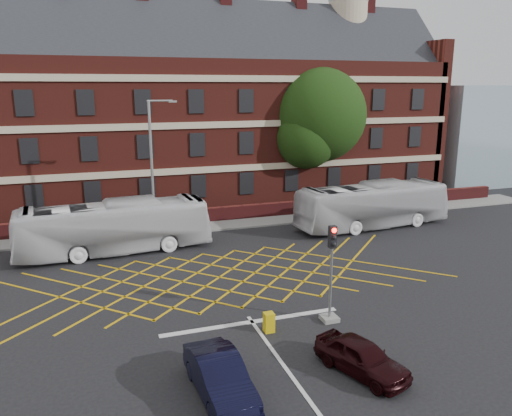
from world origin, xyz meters
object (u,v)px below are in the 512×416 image
object	(u,v)px
car_maroon	(362,357)
utility_cabinet	(269,322)
bus_left	(114,227)
car_navy	(220,377)
street_lamp	(154,194)
deciduous_tree	(318,122)
traffic_light_near	(331,283)
bus_right	(373,205)

from	to	relation	value
car_maroon	utility_cabinet	distance (m)	4.43
bus_left	car_maroon	distance (m)	18.12
car_navy	street_lamp	xyz separation A→B (m)	(0.40, 17.99, 2.46)
car_navy	utility_cabinet	bearing A→B (deg)	46.17
street_lamp	deciduous_tree	bearing A→B (deg)	24.45
bus_left	street_lamp	bearing A→B (deg)	-60.20
street_lamp	utility_cabinet	world-z (taller)	street_lamp
bus_left	street_lamp	world-z (taller)	street_lamp
car_navy	bus_left	bearing A→B (deg)	94.49
traffic_light_near	utility_cabinet	world-z (taller)	traffic_light_near
bus_right	utility_cabinet	world-z (taller)	bus_right
bus_right	street_lamp	world-z (taller)	street_lamp
car_maroon	utility_cabinet	xyz separation A→B (m)	(-2.03, 3.94, -0.21)
bus_right	deciduous_tree	distance (m)	10.22
deciduous_tree	street_lamp	xyz separation A→B (m)	(-14.93, -6.79, -3.84)
car_maroon	street_lamp	distance (m)	19.08
car_navy	traffic_light_near	world-z (taller)	traffic_light_near
car_maroon	deciduous_tree	xyz separation A→B (m)	(10.25, 25.11, 6.36)
street_lamp	bus_right	bearing A→B (deg)	-7.15
car_navy	traffic_light_near	bearing A→B (deg)	28.51
deciduous_tree	street_lamp	size ratio (longest dim) A/B	1.27
bus_left	bus_right	xyz separation A→B (m)	(17.90, -0.10, 0.01)
deciduous_tree	utility_cabinet	size ratio (longest dim) A/B	13.88
street_lamp	bus_left	bearing A→B (deg)	-146.29
car_navy	deciduous_tree	bearing A→B (deg)	54.64
bus_right	car_maroon	size ratio (longest dim) A/B	3.19
traffic_light_near	bus_right	bearing A→B (deg)	51.91
traffic_light_near	street_lamp	distance (m)	15.37
deciduous_tree	utility_cabinet	world-z (taller)	deciduous_tree
bus_left	traffic_light_near	size ratio (longest dim) A/B	2.70
bus_right	traffic_light_near	xyz separation A→B (m)	(-9.71, -12.39, 0.15)
bus_right	utility_cabinet	size ratio (longest dim) A/B	13.99
deciduous_tree	utility_cabinet	distance (m)	25.34
bus_left	utility_cabinet	size ratio (longest dim) A/B	13.89
bus_right	traffic_light_near	size ratio (longest dim) A/B	2.72
traffic_light_near	utility_cabinet	bearing A→B (deg)	-178.13
bus_left	car_navy	xyz separation A→B (m)	(2.31, -16.19, -0.92)
traffic_light_near	utility_cabinet	distance (m)	3.15
car_maroon	deciduous_tree	distance (m)	27.86
traffic_light_near	utility_cabinet	xyz separation A→B (m)	(-2.84, -0.09, -1.35)
bus_right	car_navy	xyz separation A→B (m)	(-15.60, -16.09, -0.93)
bus_left	deciduous_tree	bearing A→B (deg)	-67.93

